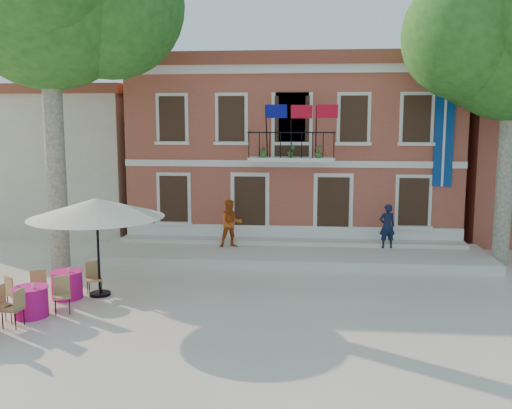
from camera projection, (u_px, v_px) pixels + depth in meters
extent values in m
plane|color=beige|center=(215.00, 293.00, 16.46)|extent=(90.00, 90.00, 0.00)
cube|color=#B14C3F|center=(295.00, 153.00, 25.61)|extent=(13.00, 8.00, 7.00)
cube|color=brown|center=(295.00, 67.00, 25.07)|extent=(13.50, 8.50, 0.50)
cube|color=silver|center=(293.00, 69.00, 21.23)|extent=(13.30, 0.35, 0.35)
cube|color=silver|center=(291.00, 159.00, 21.23)|extent=(3.20, 0.90, 0.15)
cube|color=black|center=(291.00, 133.00, 20.69)|extent=(3.20, 0.04, 0.04)
cube|color=navy|center=(444.00, 138.00, 20.98)|extent=(0.70, 0.05, 3.60)
cube|color=navy|center=(266.00, 112.00, 20.32)|extent=(0.76, 0.27, 0.47)
cube|color=red|center=(291.00, 111.00, 20.24)|extent=(0.76, 0.29, 0.47)
cube|color=red|center=(316.00, 111.00, 20.15)|extent=(0.76, 0.27, 0.47)
imported|color=#26591E|center=(264.00, 151.00, 20.98)|extent=(0.43, 0.37, 0.48)
imported|color=#26591E|center=(291.00, 151.00, 20.89)|extent=(0.26, 0.21, 0.48)
imported|color=#26591E|center=(318.00, 151.00, 20.80)|extent=(0.27, 0.27, 0.48)
cube|color=beige|center=(59.00, 161.00, 27.75)|extent=(9.00, 9.00, 6.00)
cube|color=brown|center=(55.00, 94.00, 27.28)|extent=(9.40, 9.40, 0.40)
cube|color=silver|center=(289.00, 254.00, 20.59)|extent=(14.00, 3.40, 0.30)
cylinder|color=#A59E84|center=(55.00, 155.00, 18.53)|extent=(0.63, 0.63, 7.63)
cylinder|color=#A59E84|center=(505.00, 173.00, 19.24)|extent=(0.56, 0.56, 6.36)
cylinder|color=black|center=(100.00, 294.00, 16.23)|extent=(0.59, 0.59, 0.08)
cylinder|color=black|center=(98.00, 253.00, 16.06)|extent=(0.07, 0.07, 2.47)
cone|color=silver|center=(97.00, 208.00, 15.87)|extent=(3.76, 3.76, 0.54)
imported|color=#0F1832|center=(387.00, 226.00, 20.81)|extent=(0.66, 0.50, 1.62)
imported|color=#C34F16|center=(231.00, 224.00, 20.95)|extent=(1.02, 0.90, 1.76)
cube|color=tan|center=(3.00, 305.00, 13.87)|extent=(0.56, 0.56, 0.95)
cylinder|color=#CB1374|center=(31.00, 302.00, 14.42)|extent=(0.84, 0.84, 0.75)
cylinder|color=#CB1374|center=(30.00, 288.00, 14.36)|extent=(0.90, 0.90, 0.02)
cube|color=tan|center=(62.00, 296.00, 14.64)|extent=(0.56, 0.56, 0.95)
cube|color=tan|center=(16.00, 293.00, 14.89)|extent=(0.59, 0.59, 0.95)
cube|color=tan|center=(13.00, 308.00, 13.67)|extent=(0.46, 0.46, 0.95)
cylinder|color=#CB1374|center=(67.00, 285.00, 15.92)|extent=(0.84, 0.84, 0.75)
cylinder|color=#CB1374|center=(66.00, 272.00, 15.86)|extent=(0.90, 0.90, 0.02)
cube|color=tan|center=(94.00, 279.00, 16.22)|extent=(0.58, 0.58, 0.95)
cube|color=tan|center=(38.00, 285.00, 15.59)|extent=(0.58, 0.58, 0.95)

